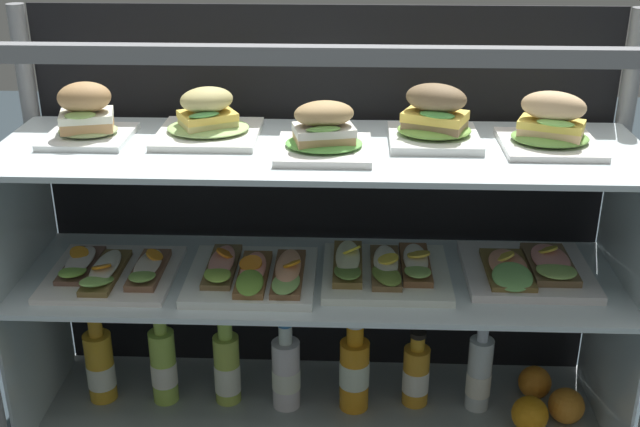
# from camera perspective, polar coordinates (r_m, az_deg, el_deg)

# --- Properties ---
(ground_plane) EXTENTS (6.00, 6.00, 0.02)m
(ground_plane) POSITION_cam_1_polar(r_m,az_deg,el_deg) (1.94, 0.00, -15.07)
(ground_plane) COLOR #263137
(ground_plane) RESTS_ON ground
(case_base_deck) EXTENTS (1.37, 0.44, 0.03)m
(case_base_deck) POSITION_cam_1_polar(r_m,az_deg,el_deg) (1.92, 0.00, -14.46)
(case_base_deck) COLOR #9DA6A7
(case_base_deck) RESTS_ON ground
(case_frame) EXTENTS (1.37, 0.44, 0.93)m
(case_frame) POSITION_cam_1_polar(r_m,az_deg,el_deg) (1.76, 0.14, 0.55)
(case_frame) COLOR gray
(case_frame) RESTS_ON ground
(riser_lower_tier) EXTENTS (1.29, 0.36, 0.35)m
(riser_lower_tier) POSITION_cam_1_polar(r_m,az_deg,el_deg) (1.81, 0.00, -9.69)
(riser_lower_tier) COLOR silver
(riser_lower_tier) RESTS_ON case_base_deck
(shelf_lower_glass) EXTENTS (1.31, 0.38, 0.01)m
(shelf_lower_glass) POSITION_cam_1_polar(r_m,az_deg,el_deg) (1.72, 0.00, -4.64)
(shelf_lower_glass) COLOR silver
(shelf_lower_glass) RESTS_ON riser_lower_tier
(riser_upper_tier) EXTENTS (1.29, 0.36, 0.28)m
(riser_upper_tier) POSITION_cam_1_polar(r_m,az_deg,el_deg) (1.66, 0.00, -0.19)
(riser_upper_tier) COLOR silver
(riser_upper_tier) RESTS_ON shelf_lower_glass
(shelf_upper_glass) EXTENTS (1.31, 0.38, 0.01)m
(shelf_upper_glass) POSITION_cam_1_polar(r_m,az_deg,el_deg) (1.60, 0.00, 4.59)
(shelf_upper_glass) COLOR silver
(shelf_upper_glass) RESTS_ON riser_upper_tier
(plated_roll_sandwich_mid_left) EXTENTS (0.17, 0.17, 0.12)m
(plated_roll_sandwich_mid_left) POSITION_cam_1_polar(r_m,az_deg,el_deg) (1.70, -16.39, 6.65)
(plated_roll_sandwich_mid_left) COLOR white
(plated_roll_sandwich_mid_left) RESTS_ON shelf_upper_glass
(plated_roll_sandwich_center) EXTENTS (0.21, 0.21, 0.11)m
(plated_roll_sandwich_center) POSITION_cam_1_polar(r_m,az_deg,el_deg) (1.67, -8.05, 6.60)
(plated_roll_sandwich_center) COLOR white
(plated_roll_sandwich_center) RESTS_ON shelf_upper_glass
(plated_roll_sandwich_left_of_center) EXTENTS (0.19, 0.19, 0.10)m
(plated_roll_sandwich_left_of_center) POSITION_cam_1_polar(r_m,az_deg,el_deg) (1.55, 0.28, 5.67)
(plated_roll_sandwich_left_of_center) COLOR white
(plated_roll_sandwich_left_of_center) RESTS_ON shelf_upper_glass
(plated_roll_sandwich_right_of_center) EXTENTS (0.18, 0.18, 0.12)m
(plated_roll_sandwich_right_of_center) POSITION_cam_1_polar(r_m,az_deg,el_deg) (1.63, 8.23, 6.60)
(plated_roll_sandwich_right_of_center) COLOR white
(plated_roll_sandwich_right_of_center) RESTS_ON shelf_upper_glass
(plated_roll_sandwich_near_right_corner) EXTENTS (0.19, 0.19, 0.11)m
(plated_roll_sandwich_near_right_corner) POSITION_cam_1_polar(r_m,az_deg,el_deg) (1.65, 16.23, 5.93)
(plated_roll_sandwich_near_right_corner) COLOR white
(plated_roll_sandwich_near_right_corner) RESTS_ON shelf_upper_glass
(open_sandwich_tray_right_of_center) EXTENTS (0.27, 0.26, 0.05)m
(open_sandwich_tray_right_of_center) POSITION_cam_1_polar(r_m,az_deg,el_deg) (1.76, -14.71, -4.02)
(open_sandwich_tray_right_of_center) COLOR white
(open_sandwich_tray_right_of_center) RESTS_ON shelf_lower_glass
(open_sandwich_tray_center) EXTENTS (0.27, 0.26, 0.06)m
(open_sandwich_tray_center) POSITION_cam_1_polar(r_m,az_deg,el_deg) (1.69, -4.76, -4.34)
(open_sandwich_tray_center) COLOR white
(open_sandwich_tray_center) RESTS_ON shelf_lower_glass
(open_sandwich_tray_mid_left) EXTENTS (0.27, 0.26, 0.07)m
(open_sandwich_tray_mid_left) POSITION_cam_1_polar(r_m,az_deg,el_deg) (1.71, 4.55, -3.99)
(open_sandwich_tray_mid_left) COLOR white
(open_sandwich_tray_mid_left) RESTS_ON shelf_lower_glass
(open_sandwich_tray_left_of_center) EXTENTS (0.27, 0.26, 0.06)m
(open_sandwich_tray_left_of_center) POSITION_cam_1_polar(r_m,az_deg,el_deg) (1.76, 14.73, -3.86)
(open_sandwich_tray_left_of_center) COLOR white
(open_sandwich_tray_left_of_center) RESTS_ON shelf_lower_glass
(juice_bottle_back_left) EXTENTS (0.07, 0.07, 0.23)m
(juice_bottle_back_left) POSITION_cam_1_polar(r_m,az_deg,el_deg) (1.98, -15.48, -10.49)
(juice_bottle_back_left) COLOR gold
(juice_bottle_back_left) RESTS_ON case_base_deck
(juice_bottle_front_middle) EXTENTS (0.06, 0.06, 0.24)m
(juice_bottle_front_middle) POSITION_cam_1_polar(r_m,az_deg,el_deg) (1.93, -11.15, -10.64)
(juice_bottle_front_middle) COLOR #B0D853
(juice_bottle_front_middle) RESTS_ON case_base_deck
(juice_bottle_tucked_behind) EXTENTS (0.06, 0.06, 0.23)m
(juice_bottle_tucked_behind) POSITION_cam_1_polar(r_m,az_deg,el_deg) (1.91, -6.68, -10.95)
(juice_bottle_tucked_behind) COLOR #B3CB4F
(juice_bottle_tucked_behind) RESTS_ON case_base_deck
(juice_bottle_back_center) EXTENTS (0.07, 0.07, 0.23)m
(juice_bottle_back_center) POSITION_cam_1_polar(r_m,az_deg,el_deg) (1.89, -2.45, -11.29)
(juice_bottle_back_center) COLOR silver
(juice_bottle_back_center) RESTS_ON case_base_deck
(juice_bottle_near_post) EXTENTS (0.07, 0.07, 0.24)m
(juice_bottle_near_post) POSITION_cam_1_polar(r_m,az_deg,el_deg) (1.88, 2.48, -11.21)
(juice_bottle_near_post) COLOR orange
(juice_bottle_near_post) RESTS_ON case_base_deck
(juice_bottle_front_second) EXTENTS (0.06, 0.06, 0.19)m
(juice_bottle_front_second) POSITION_cam_1_polar(r_m,az_deg,el_deg) (1.91, 6.89, -11.38)
(juice_bottle_front_second) COLOR gold
(juice_bottle_front_second) RESTS_ON case_base_deck
(juice_bottle_front_fourth) EXTENTS (0.06, 0.06, 0.24)m
(juice_bottle_front_fourth) POSITION_cam_1_polar(r_m,az_deg,el_deg) (1.91, 11.34, -11.18)
(juice_bottle_front_fourth) COLOR silver
(juice_bottle_front_fourth) RESTS_ON case_base_deck
(orange_fruit_beside_bottles) EXTENTS (0.08, 0.08, 0.08)m
(orange_fruit_beside_bottles) POSITION_cam_1_polar(r_m,az_deg,el_deg) (1.90, 14.81, -13.74)
(orange_fruit_beside_bottles) COLOR orange
(orange_fruit_beside_bottles) RESTS_ON case_base_deck
(orange_fruit_near_left_post) EXTENTS (0.08, 0.08, 0.08)m
(orange_fruit_near_left_post) POSITION_cam_1_polar(r_m,az_deg,el_deg) (2.01, 15.14, -11.60)
(orange_fruit_near_left_post) COLOR orange
(orange_fruit_near_left_post) RESTS_ON case_base_deck
(orange_fruit_rolled_forward) EXTENTS (0.08, 0.08, 0.08)m
(orange_fruit_rolled_forward) POSITION_cam_1_polar(r_m,az_deg,el_deg) (1.95, 17.24, -13.02)
(orange_fruit_rolled_forward) COLOR orange
(orange_fruit_rolled_forward) RESTS_ON case_base_deck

